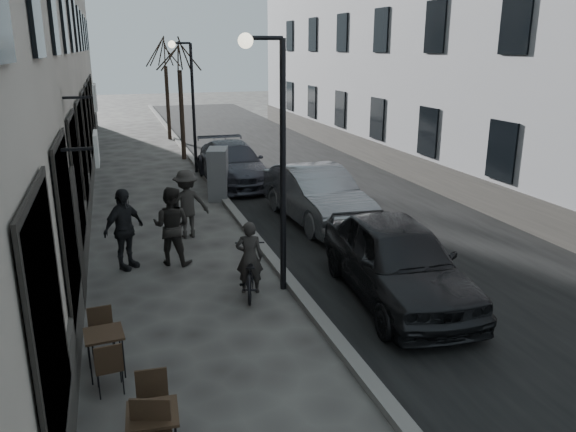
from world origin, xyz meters
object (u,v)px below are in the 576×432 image
utility_cabinet (218,174)px  pedestrian_far (124,229)px  car_mid (317,195)px  streetlamp_far (188,93)px  pedestrian_near (172,226)px  bicycle (250,271)px  bistro_set_c (105,349)px  pedestrian_mid (187,204)px  streetlamp_near (274,138)px  car_near (397,260)px  tree_near (179,52)px  car_far (232,163)px  tree_far (165,51)px

utility_cabinet → pedestrian_far: bearing=-104.5°
utility_cabinet → car_mid: 4.11m
streetlamp_far → pedestrian_near: 10.28m
streetlamp_far → bicycle: size_ratio=2.88×
bistro_set_c → pedestrian_mid: bearing=66.0°
streetlamp_far → utility_cabinet: (0.27, -4.33, -2.32)m
streetlamp_far → pedestrian_near: (-1.85, -9.86, -2.24)m
bistro_set_c → pedestrian_mid: size_ratio=0.79×
streetlamp_near → pedestrian_near: (-1.85, 2.14, -2.24)m
bicycle → car_near: bearing=172.3°
bicycle → car_mid: 5.14m
pedestrian_near → streetlamp_near: bearing=157.7°
tree_near → car_far: tree_near is taller
streetlamp_near → pedestrian_near: 3.61m
pedestrian_near → car_near: bearing=168.2°
bistro_set_c → car_mid: (5.83, 6.44, 0.37)m
tree_near → pedestrian_near: size_ratio=3.11×
pedestrian_near → utility_cabinet: bearing=-84.1°
pedestrian_near → car_mid: (4.32, 2.06, -0.12)m
bicycle → streetlamp_near: bearing=-169.9°
streetlamp_near → bistro_set_c: streetlamp_near is taller
pedestrian_far → car_mid: pedestrian_far is taller
tree_near → car_near: size_ratio=1.19×
utility_cabinet → pedestrian_far: 6.35m
tree_near → pedestrian_near: 13.53m
streetlamp_near → tree_far: 21.05m
bicycle → pedestrian_near: bearing=-42.6°
streetlamp_near → tree_far: (0.07, 21.00, 1.50)m
bicycle → bistro_set_c: bearing=54.1°
pedestrian_near → pedestrian_mid: pedestrian_near is taller
pedestrian_near → car_mid: 4.79m
bistro_set_c → streetlamp_near: bearing=28.3°
pedestrian_far → car_near: 6.05m
pedestrian_near → pedestrian_far: 1.05m
streetlamp_near → pedestrian_far: 4.25m
streetlamp_near → tree_far: size_ratio=0.89×
utility_cabinet → bicycle: bearing=-80.6°
utility_cabinet → bicycle: (-0.80, -7.62, -0.37)m
streetlamp_near → bicycle: (-0.53, 0.05, -2.70)m
pedestrian_mid → utility_cabinet: bearing=-117.5°
bistro_set_c → pedestrian_far: size_ratio=0.76×
tree_far → car_far: tree_far is taller
tree_near → car_near: tree_near is taller
streetlamp_far → car_mid: streetlamp_far is taller
bistro_set_c → utility_cabinet: size_ratio=0.85×
utility_cabinet → car_far: utility_cabinet is taller
tree_near → car_near: bearing=-82.5°
tree_near → utility_cabinet: tree_near is taller
tree_far → bistro_set_c: size_ratio=4.01×
streetlamp_near → pedestrian_near: size_ratio=2.78×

